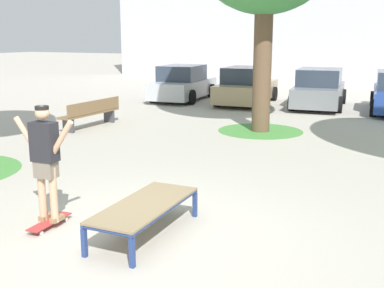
{
  "coord_description": "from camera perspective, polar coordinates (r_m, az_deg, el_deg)",
  "views": [
    {
      "loc": [
        3.52,
        -5.33,
        2.72
      ],
      "look_at": [
        0.19,
        1.54,
        1.0
      ],
      "focal_mm": 44.9,
      "sensor_mm": 36.0,
      "label": 1
    }
  ],
  "objects": [
    {
      "name": "skater",
      "position": [
        7.08,
        -17.04,
        -1.35
      ],
      "size": [
        1.0,
        0.3,
        1.69
      ],
      "color": "tan",
      "rests_on": "skateboard"
    },
    {
      "name": "car_silver",
      "position": [
        20.99,
        -1.07,
        7.15
      ],
      "size": [
        2.22,
        4.34,
        1.5
      ],
      "color": "#B7BABF",
      "rests_on": "ground"
    },
    {
      "name": "car_grey",
      "position": [
        19.45,
        14.86,
        6.28
      ],
      "size": [
        2.23,
        4.35,
        1.5
      ],
      "color": "slate",
      "rests_on": "ground"
    },
    {
      "name": "car_tan",
      "position": [
        19.93,
        6.49,
        6.77
      ],
      "size": [
        2.15,
        4.31,
        1.5
      ],
      "color": "tan",
      "rests_on": "ground"
    },
    {
      "name": "ground_plane",
      "position": [
        6.94,
        -7.11,
        -10.48
      ],
      "size": [
        120.0,
        120.0,
        0.0
      ],
      "primitive_type": "plane",
      "color": "#B2AA9E"
    },
    {
      "name": "skateboard",
      "position": [
        7.37,
        -16.55,
        -8.88
      ],
      "size": [
        0.25,
        0.81,
        0.09
      ],
      "color": "#B23333",
      "rests_on": "ground"
    },
    {
      "name": "skate_box",
      "position": [
        6.73,
        -5.63,
        -7.42
      ],
      "size": [
        0.81,
        1.92,
        0.46
      ],
      "color": "navy",
      "rests_on": "ground"
    },
    {
      "name": "grass_patch_mid_back",
      "position": [
        14.24,
        8.11,
        1.57
      ],
      "size": [
        2.48,
        2.48,
        0.01
      ],
      "primitive_type": "cylinder",
      "color": "#47893D",
      "rests_on": "ground"
    },
    {
      "name": "park_bench",
      "position": [
        14.91,
        -11.9,
        3.65
      ],
      "size": [
        0.51,
        2.41,
        0.83
      ],
      "color": "brown",
      "rests_on": "ground"
    }
  ]
}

